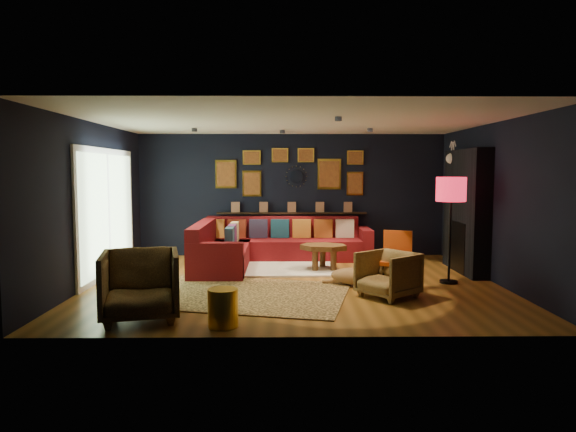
{
  "coord_description": "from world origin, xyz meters",
  "views": [
    {
      "loc": [
        -0.21,
        -8.23,
        1.81
      ],
      "look_at": [
        -0.11,
        0.3,
        1.07
      ],
      "focal_mm": 32.0,
      "sensor_mm": 36.0,
      "label": 1
    }
  ],
  "objects_px": {
    "coffee_table": "(324,250)",
    "gold_stool": "(223,308)",
    "pouf": "(222,258)",
    "dog": "(359,273)",
    "armchair_right": "(388,272)",
    "orange_chair": "(397,256)",
    "sectional": "(262,247)",
    "floor_lamp": "(451,194)",
    "armchair_left": "(140,282)"
  },
  "relations": [
    {
      "from": "armchair_left",
      "to": "dog",
      "type": "xyz_separation_m",
      "value": [
        2.94,
        1.78,
        -0.26
      ]
    },
    {
      "from": "pouf",
      "to": "dog",
      "type": "xyz_separation_m",
      "value": [
        2.3,
        -1.28,
        -0.02
      ]
    },
    {
      "from": "pouf",
      "to": "armchair_right",
      "type": "bearing_deg",
      "value": -37.3
    },
    {
      "from": "sectional",
      "to": "floor_lamp",
      "type": "relative_size",
      "value": 1.98
    },
    {
      "from": "pouf",
      "to": "orange_chair",
      "type": "bearing_deg",
      "value": -29.42
    },
    {
      "from": "sectional",
      "to": "dog",
      "type": "bearing_deg",
      "value": -52.12
    },
    {
      "from": "pouf",
      "to": "dog",
      "type": "distance_m",
      "value": 2.63
    },
    {
      "from": "pouf",
      "to": "coffee_table",
      "type": "bearing_deg",
      "value": 0.53
    },
    {
      "from": "coffee_table",
      "to": "sectional",
      "type": "bearing_deg",
      "value": 146.26
    },
    {
      "from": "coffee_table",
      "to": "armchair_right",
      "type": "bearing_deg",
      "value": -69.19
    },
    {
      "from": "orange_chair",
      "to": "gold_stool",
      "type": "bearing_deg",
      "value": -124.32
    },
    {
      "from": "sectional",
      "to": "coffee_table",
      "type": "height_order",
      "value": "sectional"
    },
    {
      "from": "coffee_table",
      "to": "armchair_left",
      "type": "xyz_separation_m",
      "value": [
        -2.49,
        -3.08,
        0.08
      ]
    },
    {
      "from": "armchair_left",
      "to": "floor_lamp",
      "type": "relative_size",
      "value": 0.54
    },
    {
      "from": "pouf",
      "to": "armchair_right",
      "type": "xyz_separation_m",
      "value": [
        2.61,
        -1.99,
        0.14
      ]
    },
    {
      "from": "gold_stool",
      "to": "pouf",
      "type": "bearing_deg",
      "value": 96.79
    },
    {
      "from": "coffee_table",
      "to": "armchair_left",
      "type": "distance_m",
      "value": 3.96
    },
    {
      "from": "armchair_left",
      "to": "orange_chair",
      "type": "distance_m",
      "value": 3.77
    },
    {
      "from": "armchair_right",
      "to": "dog",
      "type": "bearing_deg",
      "value": 165.28
    },
    {
      "from": "sectional",
      "to": "orange_chair",
      "type": "height_order",
      "value": "orange_chair"
    },
    {
      "from": "coffee_table",
      "to": "pouf",
      "type": "distance_m",
      "value": 1.86
    },
    {
      "from": "gold_stool",
      "to": "armchair_right",
      "type": "bearing_deg",
      "value": 31.78
    },
    {
      "from": "pouf",
      "to": "armchair_left",
      "type": "relative_size",
      "value": 0.63
    },
    {
      "from": "armchair_left",
      "to": "floor_lamp",
      "type": "xyz_separation_m",
      "value": [
        4.44,
        2.0,
        0.98
      ]
    },
    {
      "from": "gold_stool",
      "to": "dog",
      "type": "bearing_deg",
      "value": 47.64
    },
    {
      "from": "orange_chair",
      "to": "dog",
      "type": "relative_size",
      "value": 0.75
    },
    {
      "from": "armchair_right",
      "to": "floor_lamp",
      "type": "xyz_separation_m",
      "value": [
        1.19,
        0.93,
        1.09
      ]
    },
    {
      "from": "gold_stool",
      "to": "floor_lamp",
      "type": "bearing_deg",
      "value": 34.08
    },
    {
      "from": "armchair_right",
      "to": "coffee_table",
      "type": "bearing_deg",
      "value": 162.27
    },
    {
      "from": "armchair_right",
      "to": "floor_lamp",
      "type": "relative_size",
      "value": 0.42
    },
    {
      "from": "orange_chair",
      "to": "dog",
      "type": "distance_m",
      "value": 0.69
    },
    {
      "from": "sectional",
      "to": "dog",
      "type": "distance_m",
      "value": 2.63
    },
    {
      "from": "armchair_left",
      "to": "gold_stool",
      "type": "xyz_separation_m",
      "value": [
        1.04,
        -0.3,
        -0.25
      ]
    },
    {
      "from": "armchair_left",
      "to": "orange_chair",
      "type": "height_order",
      "value": "armchair_left"
    },
    {
      "from": "sectional",
      "to": "armchair_right",
      "type": "distance_m",
      "value": 3.39
    },
    {
      "from": "armchair_right",
      "to": "gold_stool",
      "type": "height_order",
      "value": "armchair_right"
    },
    {
      "from": "floor_lamp",
      "to": "armchair_right",
      "type": "bearing_deg",
      "value": -141.94
    },
    {
      "from": "coffee_table",
      "to": "armchair_left",
      "type": "relative_size",
      "value": 1.07
    },
    {
      "from": "orange_chair",
      "to": "dog",
      "type": "xyz_separation_m",
      "value": [
        -0.53,
        0.31,
        -0.33
      ]
    },
    {
      "from": "coffee_table",
      "to": "orange_chair",
      "type": "bearing_deg",
      "value": -58.81
    },
    {
      "from": "armchair_left",
      "to": "coffee_table",
      "type": "bearing_deg",
      "value": 37.83
    },
    {
      "from": "coffee_table",
      "to": "gold_stool",
      "type": "relative_size",
      "value": 2.25
    },
    {
      "from": "sectional",
      "to": "floor_lamp",
      "type": "bearing_deg",
      "value": -30.83
    },
    {
      "from": "orange_chair",
      "to": "coffee_table",
      "type": "bearing_deg",
      "value": 140.76
    },
    {
      "from": "orange_chair",
      "to": "floor_lamp",
      "type": "bearing_deg",
      "value": 48.17
    },
    {
      "from": "coffee_table",
      "to": "floor_lamp",
      "type": "xyz_separation_m",
      "value": [
        1.95,
        -1.08,
        1.07
      ]
    },
    {
      "from": "pouf",
      "to": "gold_stool",
      "type": "xyz_separation_m",
      "value": [
        0.4,
        -3.36,
        -0.01
      ]
    },
    {
      "from": "coffee_table",
      "to": "armchair_left",
      "type": "bearing_deg",
      "value": -128.97
    },
    {
      "from": "armchair_right",
      "to": "gold_stool",
      "type": "distance_m",
      "value": 2.61
    },
    {
      "from": "orange_chair",
      "to": "dog",
      "type": "bearing_deg",
      "value": 168.74
    }
  ]
}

